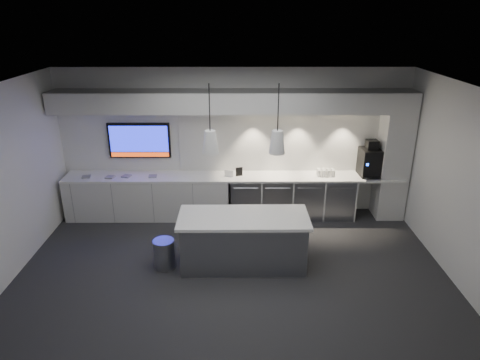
{
  "coord_description": "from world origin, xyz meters",
  "views": [
    {
      "loc": [
        0.11,
        -5.88,
        3.99
      ],
      "look_at": [
        0.13,
        1.1,
        1.23
      ],
      "focal_mm": 32.0,
      "sensor_mm": 36.0,
      "label": 1
    }
  ],
  "objects_px": {
    "island": "(243,240)",
    "bin": "(164,254)",
    "wall_tv": "(139,140)",
    "coffee_machine": "(370,161)"
  },
  "relations": [
    {
      "from": "island",
      "to": "wall_tv",
      "type": "bearing_deg",
      "value": 134.32
    },
    {
      "from": "island",
      "to": "coffee_machine",
      "type": "xyz_separation_m",
      "value": [
        2.56,
        1.87,
        0.75
      ]
    },
    {
      "from": "wall_tv",
      "to": "coffee_machine",
      "type": "height_order",
      "value": "wall_tv"
    },
    {
      "from": "island",
      "to": "bin",
      "type": "height_order",
      "value": "island"
    },
    {
      "from": "bin",
      "to": "coffee_machine",
      "type": "height_order",
      "value": "coffee_machine"
    },
    {
      "from": "bin",
      "to": "wall_tv",
      "type": "bearing_deg",
      "value": 109.41
    },
    {
      "from": "coffee_machine",
      "to": "island",
      "type": "bearing_deg",
      "value": -146.44
    },
    {
      "from": "wall_tv",
      "to": "bin",
      "type": "distance_m",
      "value": 2.66
    },
    {
      "from": "wall_tv",
      "to": "coffee_machine",
      "type": "xyz_separation_m",
      "value": [
        4.64,
        -0.25,
        -0.36
      ]
    },
    {
      "from": "island",
      "to": "bin",
      "type": "relative_size",
      "value": 4.29
    }
  ]
}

